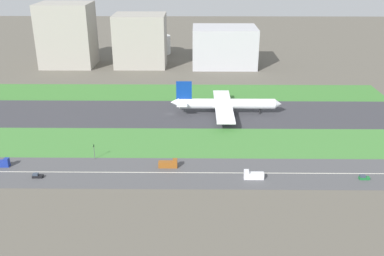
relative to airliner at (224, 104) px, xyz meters
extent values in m
plane|color=#5B564C|center=(-31.63, 0.00, -6.23)|extent=(800.00, 800.00, 0.00)
cube|color=#38383D|center=(-31.63, 0.00, -6.18)|extent=(280.00, 46.00, 0.10)
cube|color=#3D7A33|center=(-31.63, 41.00, -6.18)|extent=(280.00, 36.00, 0.10)
cube|color=#427F38|center=(-31.63, -41.00, -6.18)|extent=(280.00, 36.00, 0.10)
cube|color=#4C4C4F|center=(-31.63, -73.00, -6.18)|extent=(280.00, 28.00, 0.10)
cube|color=silver|center=(-31.63, -73.00, -6.13)|extent=(266.00, 0.50, 0.01)
cylinder|color=white|center=(1.68, 0.00, 0.07)|extent=(56.00, 6.00, 6.00)
cone|color=white|center=(31.68, 0.00, 0.07)|extent=(4.00, 5.70, 5.70)
cone|color=white|center=(-28.82, 0.00, 0.87)|extent=(5.00, 5.40, 5.40)
cube|color=navy|center=(-23.32, 0.00, 8.07)|extent=(9.00, 0.80, 11.00)
cube|color=white|center=(-24.32, 0.00, 1.07)|extent=(6.00, 16.00, 0.60)
cube|color=white|center=(-0.32, 15.00, -1.13)|extent=(10.00, 26.00, 1.00)
cylinder|color=gray|center=(0.68, 9.00, -3.33)|extent=(5.00, 3.20, 3.20)
cube|color=white|center=(-0.32, -15.00, -1.13)|extent=(10.00, 26.00, 1.00)
cylinder|color=gray|center=(0.68, -9.00, -3.33)|extent=(5.00, 3.20, 3.20)
cylinder|color=black|center=(21.28, 0.00, -4.53)|extent=(1.00, 1.00, 3.20)
cylinder|color=black|center=(-2.32, 3.50, -4.53)|extent=(1.00, 1.00, 3.20)
cylinder|color=black|center=(-2.32, -3.50, -4.53)|extent=(1.00, 1.00, 3.20)
cube|color=silver|center=(8.25, -78.00, -4.73)|extent=(8.40, 2.50, 2.80)
cube|color=silver|center=(5.05, -78.00, -2.73)|extent=(2.00, 2.30, 1.20)
cube|color=navy|center=(-103.75, -68.00, -4.73)|extent=(8.40, 2.50, 2.80)
cube|color=navy|center=(-100.55, -68.00, -2.73)|extent=(2.00, 2.30, 1.20)
cube|color=#19662D|center=(54.82, -78.00, -5.58)|extent=(4.40, 1.80, 1.10)
cube|color=#333D4C|center=(54.02, -78.00, -4.58)|extent=(2.20, 1.66, 0.90)
cube|color=black|center=(-83.49, -78.00, -5.58)|extent=(4.40, 1.80, 1.10)
cube|color=#333D4C|center=(-84.29, -78.00, -4.58)|extent=(2.20, 1.66, 0.90)
cube|color=brown|center=(-28.68, -68.00, -4.73)|extent=(8.40, 2.50, 2.80)
cube|color=brown|center=(-25.48, -68.00, -2.73)|extent=(2.00, 2.30, 1.20)
cylinder|color=#4C4C51|center=(-63.08, -60.00, -3.13)|extent=(0.24, 0.24, 6.00)
cube|color=black|center=(-63.08, -60.00, 0.47)|extent=(0.36, 0.36, 1.20)
sphere|color=#19D826|center=(-63.08, -60.20, 0.77)|extent=(0.24, 0.24, 0.24)
cube|color=#9E998E|center=(-121.63, 114.00, 19.04)|extent=(42.18, 33.85, 50.54)
cube|color=#9E998E|center=(-61.99, 114.00, 14.70)|extent=(41.14, 32.80, 41.87)
cube|color=#B2B2B7|center=(6.56, 114.00, 9.71)|extent=(51.64, 37.54, 31.88)
cylinder|color=silver|center=(-51.29, 159.00, 1.96)|extent=(21.97, 21.97, 16.38)
camera|label=1|loc=(-16.14, -239.16, 83.80)|focal=40.51mm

